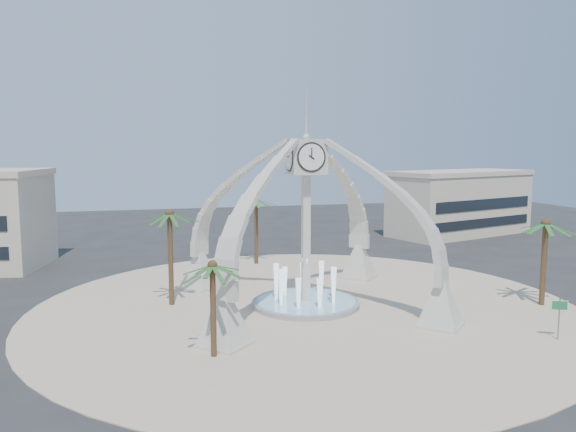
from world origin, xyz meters
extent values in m
plane|color=#282828|center=(0.00, 0.00, 0.00)|extent=(140.00, 140.00, 0.00)
cylinder|color=#C0B08F|center=(0.00, 0.00, 0.03)|extent=(40.00, 40.00, 0.06)
cube|color=beige|center=(0.00, 0.00, 4.90)|extent=(0.55, 0.55, 9.80)
cube|color=beige|center=(0.00, 0.00, 11.05)|extent=(2.50, 2.50, 2.50)
cone|color=beige|center=(0.00, 0.00, 14.30)|extent=(0.20, 0.20, 4.00)
cylinder|color=white|center=(0.00, -1.29, 11.05)|extent=(1.84, 0.04, 1.84)
pyramid|color=beige|center=(7.07, 7.07, 1.60)|extent=(3.80, 3.80, 3.20)
pyramid|color=beige|center=(-7.07, 7.07, 1.60)|extent=(3.80, 3.80, 3.20)
pyramid|color=beige|center=(-7.07, -7.07, 1.60)|extent=(3.80, 3.80, 3.20)
pyramid|color=beige|center=(7.07, -7.07, 1.60)|extent=(3.80, 3.80, 3.20)
cylinder|color=#979799|center=(0.00, 0.00, 0.20)|extent=(8.00, 8.00, 0.40)
cylinder|color=#96D6E1|center=(0.00, 0.00, 0.42)|extent=(7.40, 7.40, 0.04)
cone|color=white|center=(0.00, 0.00, 2.02)|extent=(0.60, 0.60, 3.20)
cube|color=#C5B29A|center=(30.00, 28.00, 4.00)|extent=(21.49, 13.79, 8.00)
cube|color=#C5B29A|center=(30.00, 28.00, 8.30)|extent=(21.87, 14.17, 0.60)
cylinder|color=brown|center=(17.09, -4.31, 3.16)|extent=(0.41, 0.41, 6.32)
cylinder|color=brown|center=(-9.62, 2.76, 3.52)|extent=(0.37, 0.37, 7.05)
cylinder|color=brown|center=(-0.51, 15.76, 3.32)|extent=(0.39, 0.39, 6.64)
cylinder|color=brown|center=(-7.90, -8.46, 2.69)|extent=(0.33, 0.33, 5.39)
cylinder|color=slate|center=(12.80, -11.07, 1.32)|extent=(0.08, 0.08, 2.63)
cube|color=#1C713A|center=(12.80, -11.07, 2.21)|extent=(0.84, 0.39, 0.53)
cube|color=white|center=(12.80, -11.07, 2.21)|extent=(0.90, 0.40, 0.60)
camera|label=1|loc=(-11.58, -38.89, 11.76)|focal=35.00mm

